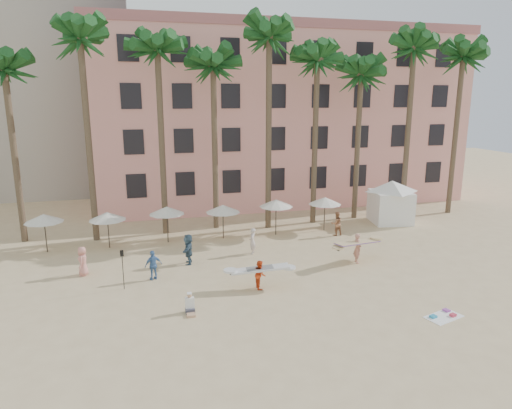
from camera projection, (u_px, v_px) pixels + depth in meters
The scene contains 11 objects.
ground at pixel (292, 312), 22.01m from camera, with size 120.00×120.00×0.00m, color #D1B789.
pink_hotel at pixel (275, 118), 46.37m from camera, with size 35.00×14.00×16.00m, color pink.
palm_row at pixel (234, 57), 33.27m from camera, with size 44.40×5.40×16.30m.
umbrella_row at pixel (195, 209), 32.51m from camera, with size 22.50×2.70×2.73m.
cabana at pixel (391, 198), 37.40m from camera, with size 5.16×5.16×3.50m.
beach_towel at pixel (444, 316), 21.61m from camera, with size 2.01×1.48×0.14m.
carrier_yellow at pixel (358, 246), 28.42m from camera, with size 3.45×1.88×1.89m.
carrier_white at pixel (260, 273), 24.63m from camera, with size 3.26×1.11×1.57m.
beachgoers at pixel (212, 246), 29.02m from camera, with size 18.35×6.01×1.92m.
paddle at pixel (123, 265), 24.35m from camera, with size 0.18×0.04×2.23m.
seated_man at pixel (190, 306), 21.89m from camera, with size 0.44×0.77×1.00m.
Camera 1 is at (-6.77, -19.13, 10.15)m, focal length 32.00 mm.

